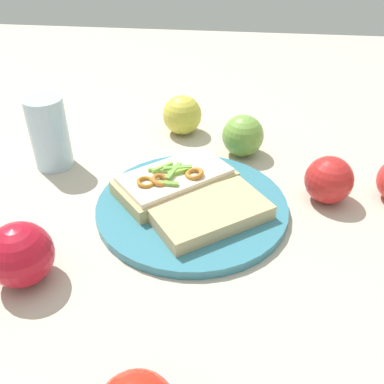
{
  "coord_description": "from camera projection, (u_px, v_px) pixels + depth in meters",
  "views": [
    {
      "loc": [
        -0.06,
        0.51,
        0.4
      ],
      "look_at": [
        0.0,
        0.0,
        0.03
      ],
      "focal_mm": 40.47,
      "sensor_mm": 36.0,
      "label": 1
    }
  ],
  "objects": [
    {
      "name": "bread_slice_side",
      "position": [
        210.0,
        213.0,
        0.61
      ],
      "size": [
        0.18,
        0.17,
        0.02
      ],
      "primitive_type": "cube",
      "rotation": [
        0.0,
        0.0,
        3.78
      ],
      "color": "tan",
      "rests_on": "plate"
    },
    {
      "name": "sandwich",
      "position": [
        175.0,
        181.0,
        0.67
      ],
      "size": [
        0.2,
        0.19,
        0.04
      ],
      "rotation": [
        0.0,
        0.0,
        3.86
      ],
      "color": "tan",
      "rests_on": "plate"
    },
    {
      "name": "apple_1",
      "position": [
        243.0,
        136.0,
        0.77
      ],
      "size": [
        0.08,
        0.08,
        0.07
      ],
      "primitive_type": "sphere",
      "rotation": [
        0.0,
        0.0,
        1.69
      ],
      "color": "#74A541",
      "rests_on": "ground_plane"
    },
    {
      "name": "ground_plane",
      "position": [
        192.0,
        210.0,
        0.65
      ],
      "size": [
        2.0,
        2.0,
        0.0
      ],
      "primitive_type": "plane",
      "color": "#BCB19E",
      "rests_on": "ground"
    },
    {
      "name": "apple_5",
      "position": [
        182.0,
        115.0,
        0.84
      ],
      "size": [
        0.08,
        0.08,
        0.08
      ],
      "primitive_type": "sphere",
      "rotation": [
        0.0,
        0.0,
        3.02
      ],
      "color": "gold",
      "rests_on": "ground_plane"
    },
    {
      "name": "plate",
      "position": [
        192.0,
        207.0,
        0.65
      ],
      "size": [
        0.29,
        0.29,
        0.01
      ],
      "primitive_type": "cylinder",
      "color": "teal",
      "rests_on": "ground_plane"
    },
    {
      "name": "apple_3",
      "position": [
        20.0,
        254.0,
        0.52
      ],
      "size": [
        0.1,
        0.1,
        0.08
      ],
      "primitive_type": "sphere",
      "rotation": [
        0.0,
        0.0,
        3.51
      ],
      "color": "#B61426",
      "rests_on": "ground_plane"
    },
    {
      "name": "apple_0",
      "position": [
        329.0,
        180.0,
        0.65
      ],
      "size": [
        0.09,
        0.09,
        0.07
      ],
      "primitive_type": "sphere",
      "rotation": [
        0.0,
        0.0,
        5.98
      ],
      "color": "red",
      "rests_on": "ground_plane"
    },
    {
      "name": "drinking_glass",
      "position": [
        49.0,
        133.0,
        0.72
      ],
      "size": [
        0.06,
        0.06,
        0.12
      ],
      "primitive_type": "cylinder",
      "color": "silver",
      "rests_on": "ground_plane"
    }
  ]
}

